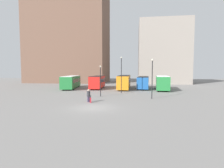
# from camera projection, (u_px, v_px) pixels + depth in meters

# --- Properties ---
(ground_plane) EXTENTS (160.00, 160.00, 0.00)m
(ground_plane) POSITION_uv_depth(u_px,v_px,m) (93.00, 108.00, 19.25)
(ground_plane) COLOR slate
(building_block_left) EXTENTS (27.80, 16.61, 37.69)m
(building_block_left) POSITION_uv_depth(u_px,v_px,m) (69.00, 31.00, 64.02)
(building_block_left) COLOR brown
(building_block_left) RESTS_ON ground_plane
(building_block_right) EXTENTS (16.02, 15.27, 20.45)m
(building_block_right) POSITION_uv_depth(u_px,v_px,m) (162.00, 53.00, 60.26)
(building_block_right) COLOR gray
(building_block_right) RESTS_ON ground_plane
(bus_0) EXTENTS (4.41, 11.71, 2.92)m
(bus_0) POSITION_uv_depth(u_px,v_px,m) (71.00, 82.00, 41.42)
(bus_0) COLOR #237A38
(bus_0) RESTS_ON ground_plane
(bus_1) EXTENTS (2.85, 9.15, 2.94)m
(bus_1) POSITION_uv_depth(u_px,v_px,m) (98.00, 82.00, 40.90)
(bus_1) COLOR red
(bus_1) RESTS_ON ground_plane
(bus_2) EXTENTS (2.51, 11.73, 3.08)m
(bus_2) POSITION_uv_depth(u_px,v_px,m) (124.00, 81.00, 40.39)
(bus_2) COLOR orange
(bus_2) RESTS_ON ground_plane
(bus_3) EXTENTS (3.17, 9.60, 2.79)m
(bus_3) POSITION_uv_depth(u_px,v_px,m) (143.00, 82.00, 40.63)
(bus_3) COLOR #1E56A3
(bus_3) RESTS_ON ground_plane
(bus_4) EXTENTS (3.54, 9.42, 3.02)m
(bus_4) POSITION_uv_depth(u_px,v_px,m) (162.00, 82.00, 37.83)
(bus_4) COLOR #237A38
(bus_4) RESTS_ON ground_plane
(traveler) EXTENTS (0.53, 0.53, 1.68)m
(traveler) POSITION_uv_depth(u_px,v_px,m) (89.00, 94.00, 22.69)
(traveler) COLOR #382D4C
(traveler) RESTS_ON ground_plane
(suitcase) EXTENTS (0.27, 0.37, 0.95)m
(suitcase) POSITION_uv_depth(u_px,v_px,m) (91.00, 100.00, 22.32)
(suitcase) COLOR #B7232D
(suitcase) RESTS_ON ground_plane
(lamp_post_0) EXTENTS (0.28, 0.28, 6.65)m
(lamp_post_0) POSITION_uv_depth(u_px,v_px,m) (121.00, 72.00, 32.00)
(lamp_post_0) COLOR black
(lamp_post_0) RESTS_ON ground_plane
(lamp_post_1) EXTENTS (0.28, 0.28, 5.79)m
(lamp_post_1) POSITION_uv_depth(u_px,v_px,m) (152.00, 76.00, 25.28)
(lamp_post_1) COLOR black
(lamp_post_1) RESTS_ON ground_plane
(lamp_post_2) EXTENTS (0.28, 0.28, 4.91)m
(lamp_post_2) POSITION_uv_depth(u_px,v_px,m) (101.00, 78.00, 27.65)
(lamp_post_2) COLOR black
(lamp_post_2) RESTS_ON ground_plane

